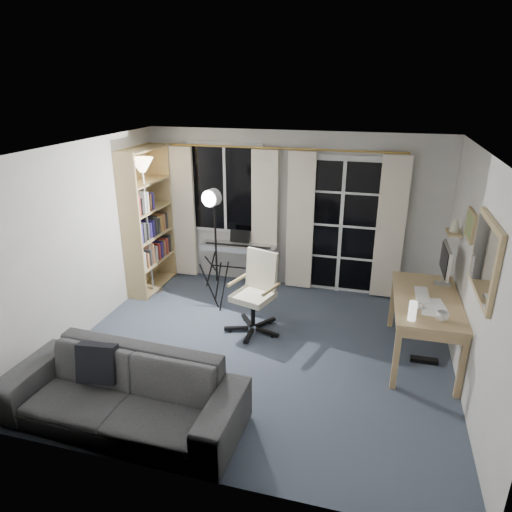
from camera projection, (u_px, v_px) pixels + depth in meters
The scene contains 17 objects.
floor at pixel (258, 350), 5.56m from camera, with size 4.50×4.00×0.02m, color #374150.
window at pixel (226, 188), 7.05m from camera, with size 1.20×0.08×1.40m.
french_door at pixel (341, 227), 6.78m from camera, with size 1.32×0.09×2.11m.
curtains at pixel (281, 220), 6.89m from camera, with size 3.60×0.07×2.13m.
bookshelf at pixel (145, 224), 6.88m from camera, with size 0.37×1.02×2.17m.
torchiere_lamp at pixel (144, 186), 6.47m from camera, with size 0.38×0.38×2.06m.
keyboard_piano at pixel (238, 248), 7.04m from camera, with size 1.17×0.58×0.84m.
studio_light at pixel (213, 212), 6.09m from camera, with size 0.38×0.39×1.77m.
office_chair at pixel (258, 284), 5.84m from camera, with size 0.73×0.73×1.05m.
desk at pixel (426, 306), 5.16m from camera, with size 0.74×1.45×0.77m.
monitor at pixel (445, 262), 5.38m from camera, with size 0.19×0.56×0.48m.
desk_clutter at pixel (421, 320), 4.99m from camera, with size 0.45×0.88×0.98m.
mug at pixel (442, 315), 4.63m from camera, with size 0.13×0.10×0.13m, color silver.
wall_mirror at pixel (485, 259), 4.14m from camera, with size 0.04×0.94×0.74m.
framed_print at pixel (470, 225), 4.93m from camera, with size 0.03×0.42×0.32m.
wall_shelf at pixel (455, 228), 5.47m from camera, with size 0.16×0.30×0.18m.
sofa at pixel (121, 383), 4.22m from camera, with size 2.29×0.76×0.89m.
Camera 1 is at (1.22, -4.61, 3.06)m, focal length 32.00 mm.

